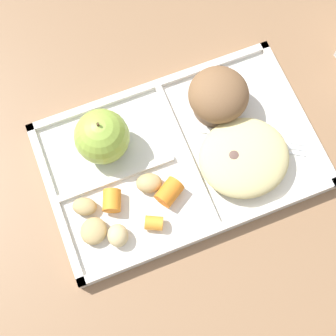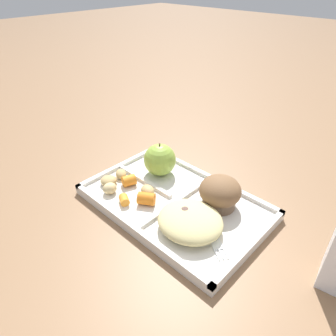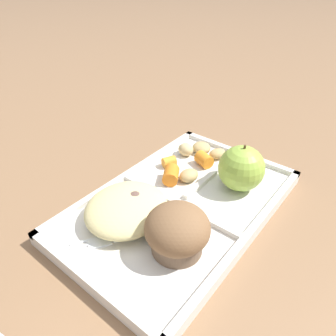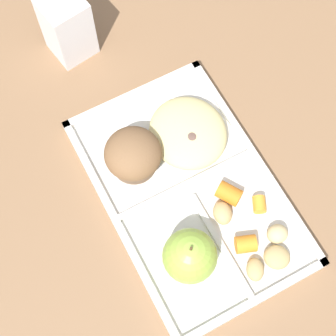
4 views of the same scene
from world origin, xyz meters
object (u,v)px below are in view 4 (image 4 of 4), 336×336
lunch_tray (188,193)px  bran_muffin (133,155)px  plastic_fork (167,123)px  green_apple (190,256)px  milk_carton (67,27)px

lunch_tray → bran_muffin: bran_muffin is taller
bran_muffin → plastic_fork: size_ratio=0.64×
green_apple → bran_muffin: 0.17m
bran_muffin → milk_carton: size_ratio=0.73×
lunch_tray → bran_muffin: size_ratio=4.46×
lunch_tray → bran_muffin: bearing=33.4°
lunch_tray → milk_carton: milk_carton is taller
green_apple → plastic_fork: (0.20, -0.07, -0.04)m
lunch_tray → bran_muffin: 0.10m
green_apple → milk_carton: size_ratio=0.69×
lunch_tray → green_apple: bearing=151.2°
lunch_tray → plastic_fork: lunch_tray is taller
lunch_tray → green_apple: (-0.09, 0.05, 0.04)m
green_apple → lunch_tray: bearing=-28.8°
lunch_tray → bran_muffin: (0.08, 0.05, 0.04)m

